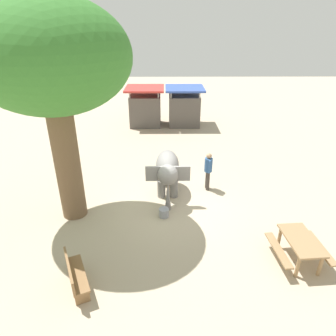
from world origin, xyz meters
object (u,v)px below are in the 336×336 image
at_px(person_handler, 208,169).
at_px(market_stall_red, 145,108).
at_px(elephant, 168,170).
at_px(feed_bucket, 164,213).
at_px(market_stall_blue, 184,108).
at_px(wooden_bench, 75,275).
at_px(picnic_table_near, 300,245).
at_px(shade_tree_main, 51,62).

xyz_separation_m(person_handler, market_stall_red, (-3.08, 8.75, 0.19)).
distance_m(elephant, feed_bucket, 1.87).
distance_m(elephant, market_stall_blue, 9.18).
height_order(person_handler, market_stall_blue, market_stall_blue).
distance_m(market_stall_red, feed_bucket, 10.84).
relative_size(person_handler, market_stall_red, 0.64).
height_order(wooden_bench, feed_bucket, wooden_bench).
bearing_deg(market_stall_blue, picnic_table_near, -78.73).
height_order(shade_tree_main, market_stall_red, shade_tree_main).
relative_size(wooden_bench, market_stall_blue, 0.57).
bearing_deg(picnic_table_near, market_stall_red, -162.17).
bearing_deg(elephant, wooden_bench, -27.01).
xyz_separation_m(elephant, feed_bucket, (-0.14, -1.61, -0.92)).
bearing_deg(picnic_table_near, wooden_bench, -85.14).
xyz_separation_m(market_stall_blue, feed_bucket, (-1.32, -10.72, -0.98)).
bearing_deg(shade_tree_main, picnic_table_near, -18.93).
distance_m(person_handler, market_stall_red, 9.28).
distance_m(shade_tree_main, market_stall_red, 11.47).
bearing_deg(elephant, picnic_table_near, 43.96).
relative_size(person_handler, market_stall_blue, 0.64).
height_order(person_handler, picnic_table_near, person_handler).
distance_m(elephant, market_stall_red, 9.22).
height_order(person_handler, wooden_bench, person_handler).
distance_m(market_stall_blue, feed_bucket, 10.85).
relative_size(market_stall_red, feed_bucket, 7.00).
relative_size(person_handler, shade_tree_main, 0.23).
bearing_deg(wooden_bench, person_handler, 117.37).
height_order(shade_tree_main, market_stall_blue, shade_tree_main).
bearing_deg(market_stall_red, elephant, -81.13).
distance_m(wooden_bench, market_stall_red, 13.98).
bearing_deg(market_stall_blue, feed_bucket, -97.04).
height_order(person_handler, shade_tree_main, shade_tree_main).
bearing_deg(shade_tree_main, market_stall_red, 79.44).
bearing_deg(market_stall_blue, person_handler, -86.87).
distance_m(person_handler, picnic_table_near, 4.73).
relative_size(wooden_bench, picnic_table_near, 0.90).
distance_m(wooden_bench, feed_bucket, 3.94).
relative_size(wooden_bench, market_stall_red, 0.57).
distance_m(shade_tree_main, market_stall_blue, 12.18).
bearing_deg(elephant, shade_tree_main, -67.68).
relative_size(shade_tree_main, feed_bucket, 19.69).
distance_m(person_handler, shade_tree_main, 6.87).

